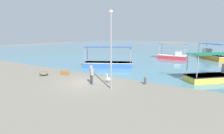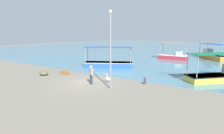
% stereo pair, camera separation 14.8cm
% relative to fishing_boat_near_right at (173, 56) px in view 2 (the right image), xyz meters
% --- Properties ---
extents(ground, '(120.00, 120.00, 0.00)m').
position_rel_fishing_boat_near_right_xyz_m(ground, '(-3.41, -19.77, -0.60)').
color(ground, slate).
extents(harbor_water, '(110.00, 90.00, 0.00)m').
position_rel_fishing_boat_near_right_xyz_m(harbor_water, '(-3.41, 28.23, -0.60)').
color(harbor_water, teal).
rests_on(harbor_water, ground).
extents(fishing_boat_near_right, '(4.78, 2.04, 2.86)m').
position_rel_fishing_boat_near_right_xyz_m(fishing_boat_near_right, '(0.00, 0.00, 0.00)').
color(fishing_boat_near_right, red).
rests_on(fishing_boat_near_right, harbor_water).
extents(fishing_boat_far_left, '(6.05, 5.80, 2.66)m').
position_rel_fishing_boat_near_right_xyz_m(fishing_boat_far_left, '(7.30, -12.54, 0.00)').
color(fishing_boat_far_left, gold).
rests_on(fishing_boat_far_left, harbor_water).
extents(fishing_boat_outer, '(6.55, 4.51, 2.72)m').
position_rel_fishing_boat_near_right_xyz_m(fishing_boat_outer, '(-5.73, -12.46, -0.06)').
color(fishing_boat_outer, blue).
rests_on(fishing_boat_outer, harbor_water).
extents(fishing_boat_center, '(5.22, 6.27, 2.71)m').
position_rel_fishing_boat_near_right_xyz_m(fishing_boat_center, '(5.85, 3.63, 0.05)').
color(fishing_boat_center, orange).
rests_on(fishing_boat_center, harbor_water).
extents(pelican, '(0.81, 0.33, 0.80)m').
position_rel_fishing_boat_near_right_xyz_m(pelican, '(-1.57, -18.87, -0.22)').
color(pelican, '#E0997A').
rests_on(pelican, ground).
extents(lamp_post, '(0.28, 0.28, 6.26)m').
position_rel_fishing_boat_near_right_xyz_m(lamp_post, '(-0.46, -20.27, 2.89)').
color(lamp_post, gray).
rests_on(lamp_post, ground).
extents(mooring_bollard, '(0.25, 0.25, 0.69)m').
position_rel_fishing_boat_near_right_xyz_m(mooring_bollard, '(1.47, -17.53, -0.23)').
color(mooring_bollard, '#47474C').
rests_on(mooring_bollard, ground).
extents(fisherman_standing, '(0.46, 0.38, 1.69)m').
position_rel_fishing_boat_near_right_xyz_m(fisherman_standing, '(-2.67, -20.01, 0.31)').
color(fisherman_standing, '#313B49').
rests_on(fisherman_standing, ground).
extents(net_pile, '(1.02, 0.87, 0.45)m').
position_rel_fishing_boat_near_right_xyz_m(net_pile, '(-9.21, -20.04, -0.38)').
color(net_pile, brown).
rests_on(net_pile, ground).
extents(cargo_crate, '(0.94, 0.57, 0.47)m').
position_rel_fishing_boat_near_right_xyz_m(cargo_crate, '(-7.39, -18.67, -0.36)').
color(cargo_crate, olive).
rests_on(cargo_crate, ground).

